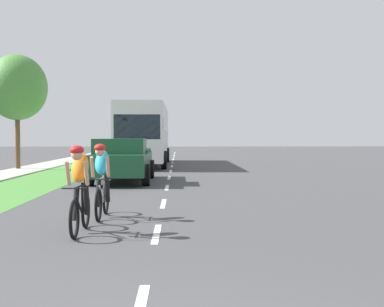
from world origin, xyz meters
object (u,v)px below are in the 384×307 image
(cyclist_lead, at_px, (80,188))
(bus_white, at_px, (145,132))
(cyclist_trailing, at_px, (102,180))
(street_tree_near, at_px, (17,88))
(pickup_dark_green, at_px, (122,160))

(cyclist_lead, distance_m, bus_white, 21.25)
(cyclist_trailing, height_order, bus_white, bus_white)
(bus_white, distance_m, street_tree_near, 7.74)
(pickup_dark_green, bearing_deg, cyclist_lead, -87.89)
(pickup_dark_green, distance_m, street_tree_near, 10.14)
(cyclist_lead, bearing_deg, street_tree_near, 110.75)
(pickup_dark_green, bearing_deg, bus_white, 89.41)
(cyclist_trailing, bearing_deg, pickup_dark_green, 93.44)
(cyclist_trailing, height_order, street_tree_near, street_tree_near)
(cyclist_lead, distance_m, cyclist_trailing, 1.72)
(cyclist_lead, bearing_deg, cyclist_trailing, 85.63)
(pickup_dark_green, bearing_deg, street_tree_near, 130.38)
(cyclist_lead, distance_m, pickup_dark_green, 10.05)
(bus_white, bearing_deg, pickup_dark_green, -90.59)
(street_tree_near, bearing_deg, cyclist_lead, -69.25)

